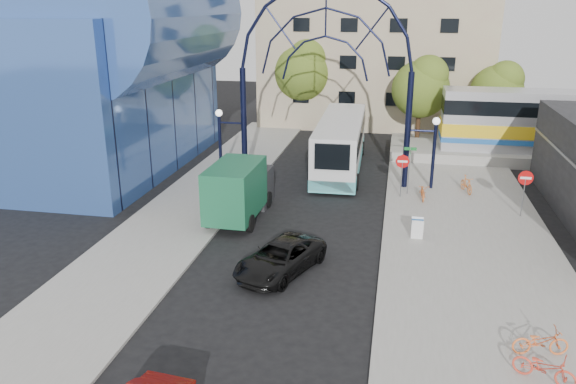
% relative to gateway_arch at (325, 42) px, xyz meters
% --- Properties ---
extents(ground, '(120.00, 120.00, 0.00)m').
position_rel_gateway_arch_xyz_m(ground, '(0.00, -14.00, -8.56)').
color(ground, black).
rests_on(ground, ground).
extents(sidewalk_east, '(8.00, 56.00, 0.12)m').
position_rel_gateway_arch_xyz_m(sidewalk_east, '(8.00, -10.00, -8.50)').
color(sidewalk_east, gray).
rests_on(sidewalk_east, ground).
extents(plaza_west, '(5.00, 50.00, 0.12)m').
position_rel_gateway_arch_xyz_m(plaza_west, '(-6.50, -8.00, -8.50)').
color(plaza_west, gray).
rests_on(plaza_west, ground).
extents(gateway_arch, '(13.64, 0.44, 12.10)m').
position_rel_gateway_arch_xyz_m(gateway_arch, '(0.00, 0.00, 0.00)').
color(gateway_arch, black).
rests_on(gateway_arch, ground).
extents(stop_sign, '(0.80, 0.07, 2.50)m').
position_rel_gateway_arch_xyz_m(stop_sign, '(4.80, -2.00, -6.56)').
color(stop_sign, slate).
rests_on(stop_sign, sidewalk_east).
extents(do_not_enter_sign, '(0.76, 0.07, 2.48)m').
position_rel_gateway_arch_xyz_m(do_not_enter_sign, '(11.00, -4.00, -6.58)').
color(do_not_enter_sign, slate).
rests_on(do_not_enter_sign, sidewalk_east).
extents(street_name_sign, '(0.70, 0.70, 2.80)m').
position_rel_gateway_arch_xyz_m(street_name_sign, '(5.20, -1.40, -6.43)').
color(street_name_sign, slate).
rests_on(street_name_sign, sidewalk_east).
extents(sandwich_board, '(0.55, 0.61, 0.99)m').
position_rel_gateway_arch_xyz_m(sandwich_board, '(5.60, -8.02, -7.81)').
color(sandwich_board, white).
rests_on(sandwich_board, sidewalk_east).
extents(transit_hall, '(16.50, 18.00, 14.50)m').
position_rel_gateway_arch_xyz_m(transit_hall, '(-15.30, 1.00, -1.86)').
color(transit_hall, '#3457A0').
rests_on(transit_hall, ground).
extents(apartment_block, '(20.00, 12.10, 14.00)m').
position_rel_gateway_arch_xyz_m(apartment_block, '(2.00, 20.97, -1.55)').
color(apartment_block, tan).
rests_on(apartment_block, ground).
extents(tree_north_a, '(4.48, 4.48, 7.00)m').
position_rel_gateway_arch_xyz_m(tree_north_a, '(6.12, 11.93, -3.95)').
color(tree_north_a, '#382314').
rests_on(tree_north_a, ground).
extents(tree_north_b, '(5.12, 5.12, 8.00)m').
position_rel_gateway_arch_xyz_m(tree_north_b, '(-3.88, 15.93, -3.29)').
color(tree_north_b, '#382314').
rests_on(tree_north_b, ground).
extents(tree_north_c, '(4.16, 4.16, 6.50)m').
position_rel_gateway_arch_xyz_m(tree_north_c, '(12.12, 13.93, -4.28)').
color(tree_north_c, '#382314').
rests_on(tree_north_c, ground).
extents(city_bus, '(3.20, 12.51, 3.41)m').
position_rel_gateway_arch_xyz_m(city_bus, '(0.71, 3.58, -6.77)').
color(city_bus, silver).
rests_on(city_bus, ground).
extents(green_truck, '(2.45, 6.11, 3.06)m').
position_rel_gateway_arch_xyz_m(green_truck, '(-3.45, -6.58, -7.03)').
color(green_truck, black).
rests_on(green_truck, ground).
extents(black_suv, '(3.72, 5.14, 1.30)m').
position_rel_gateway_arch_xyz_m(black_suv, '(-0.07, -12.50, -7.91)').
color(black_suv, black).
rests_on(black_suv, ground).
extents(bike_near_a, '(0.67, 1.73, 0.90)m').
position_rel_gateway_arch_xyz_m(bike_near_a, '(6.05, -2.18, -7.99)').
color(bike_near_a, '#CF6329').
rests_on(bike_near_a, sidewalk_east).
extents(bike_near_b, '(0.92, 1.71, 0.99)m').
position_rel_gateway_arch_xyz_m(bike_near_b, '(8.58, -0.48, -7.94)').
color(bike_near_b, orange).
rests_on(bike_near_b, sidewalk_east).
extents(bike_far_a, '(1.89, 1.30, 0.94)m').
position_rel_gateway_arch_xyz_m(bike_far_a, '(9.03, -18.16, -7.97)').
color(bike_far_a, '#DB412B').
rests_on(bike_far_a, sidewalk_east).
extents(bike_far_c, '(1.84, 0.90, 0.93)m').
position_rel_gateway_arch_xyz_m(bike_far_c, '(9.22, -16.76, -7.97)').
color(bike_far_c, orange).
rests_on(bike_far_c, sidewalk_east).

